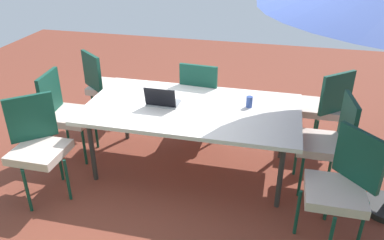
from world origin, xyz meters
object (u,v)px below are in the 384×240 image
(laptop, at_px, (162,101))
(cup, at_px, (249,102))
(chair_northeast, at_px, (37,143))
(chair_northwest, at_px, (342,184))
(chair_southeast, at_px, (105,84))
(chair_southwest, at_px, (324,105))
(chair_east, at_px, (66,111))
(chair_south, at_px, (202,95))
(dining_table, at_px, (192,111))
(chair_west, at_px, (329,139))

(laptop, xyz_separation_m, cup, (-0.86, -0.16, 0.01))
(chair_northeast, bearing_deg, chair_northwest, -41.48)
(chair_southeast, distance_m, chair_northwest, 3.12)
(chair_southwest, distance_m, chair_southeast, 2.69)
(chair_east, height_order, chair_northeast, same)
(chair_south, height_order, cup, chair_south)
(dining_table, xyz_separation_m, chair_south, (0.05, -0.71, -0.14))
(chair_northwest, bearing_deg, chair_northeast, -132.55)
(chair_east, bearing_deg, cup, -90.25)
(dining_table, bearing_deg, chair_northwest, 152.19)
(dining_table, xyz_separation_m, laptop, (0.30, 0.03, 0.09))
(cup, bearing_deg, dining_table, 13.92)
(chair_south, relative_size, chair_northeast, 1.00)
(laptop, bearing_deg, dining_table, -174.32)
(dining_table, bearing_deg, chair_east, 1.96)
(dining_table, height_order, chair_east, chair_east)
(chair_southeast, xyz_separation_m, cup, (-1.89, 0.64, 0.24))
(cup, bearing_deg, chair_east, 5.41)
(chair_southeast, distance_m, cup, 2.01)
(chair_west, height_order, laptop, chair_west)
(chair_east, relative_size, chair_northeast, 1.00)
(chair_east, relative_size, chair_south, 1.00)
(chair_southwest, distance_m, chair_west, 0.79)
(dining_table, xyz_separation_m, cup, (-0.56, -0.14, 0.10))
(chair_northeast, distance_m, laptop, 1.26)
(chair_south, bearing_deg, laptop, 75.50)
(chair_west, xyz_separation_m, cup, (0.79, -0.16, 0.24))
(chair_northwest, bearing_deg, chair_southeast, -161.58)
(chair_northwest, bearing_deg, laptop, -155.23)
(chair_west, relative_size, cup, 8.64)
(chair_west, distance_m, cup, 0.84)
(chair_northwest, bearing_deg, chair_southwest, 139.18)
(chair_east, height_order, chair_west, same)
(cup, bearing_deg, chair_northwest, 133.73)
(chair_southeast, distance_m, laptop, 1.33)
(chair_southwest, relative_size, laptop, 3.03)
(dining_table, xyz_separation_m, chair_east, (1.41, 0.05, -0.14))
(chair_south, xyz_separation_m, chair_west, (-1.40, 0.73, 0.00))
(chair_northeast, bearing_deg, chair_south, 7.34)
(chair_west, bearing_deg, chair_northwest, -3.17)
(chair_southwest, xyz_separation_m, cup, (0.79, 0.63, 0.24))
(chair_west, height_order, cup, chair_west)
(chair_southwest, bearing_deg, chair_east, -24.71)
(chair_east, xyz_separation_m, cup, (-1.97, -0.19, 0.24))
(chair_northeast, bearing_deg, chair_southwest, -12.01)
(chair_east, height_order, chair_southwest, same)
(chair_northeast, bearing_deg, chair_west, -26.38)
(chair_northeast, bearing_deg, dining_table, -12.26)
(chair_south, relative_size, chair_southwest, 1.00)
(dining_table, height_order, chair_south, chair_south)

